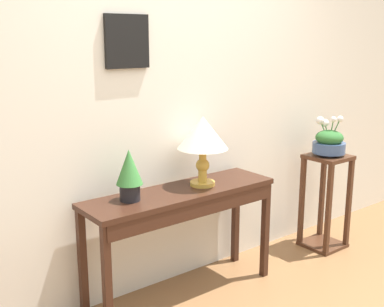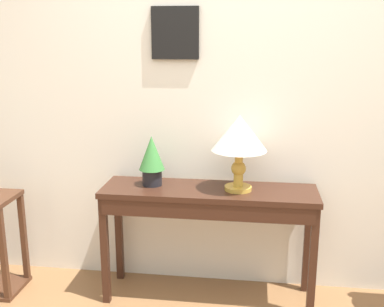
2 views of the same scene
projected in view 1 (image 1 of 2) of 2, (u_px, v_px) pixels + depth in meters
back_wall_with_art at (170, 84)px, 3.29m from camera, size 9.00×0.13×2.80m
console_table at (183, 207)px, 3.16m from camera, size 1.34×0.38×0.75m
table_lamp at (203, 136)px, 3.19m from camera, size 0.34×0.34×0.47m
potted_plant_on_console at (129, 173)px, 2.92m from camera, size 0.16×0.16×0.32m
pedestal_stand_right at (325, 202)px, 4.01m from camera, size 0.31×0.31×0.79m
planter_bowl_wide_right at (329, 142)px, 3.89m from camera, size 0.26×0.26×0.32m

